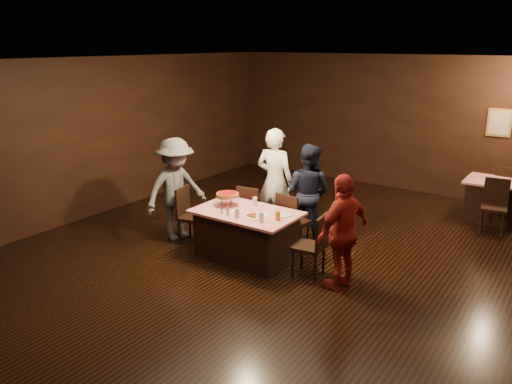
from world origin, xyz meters
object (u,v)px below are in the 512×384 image
(glass_amber, at_px, (278,215))
(plate_empty, at_px, (282,215))
(glass_front_left, at_px, (237,213))
(chair_back_far, at_px, (507,190))
(main_table, at_px, (246,235))
(chair_far_left, at_px, (253,212))
(diner_grey_knit, at_px, (176,189))
(glass_back, at_px, (255,201))
(diner_navy_hoodie, at_px, (308,193))
(pizza_stand, at_px, (228,195))
(diner_white_jacket, at_px, (275,181))
(back_table, at_px, (501,202))
(chair_end_left, at_px, (193,216))
(chair_end_right, at_px, (309,245))
(chair_far_right, at_px, (293,221))
(glass_front_right, at_px, (262,217))
(chair_back_near, at_px, (494,207))
(diner_red_shirt, at_px, (343,232))

(glass_amber, bearing_deg, plate_empty, 104.04)
(glass_amber, bearing_deg, glass_front_left, -155.56)
(chair_back_far, bearing_deg, main_table, 62.23)
(chair_far_left, height_order, glass_front_left, chair_far_left)
(diner_grey_knit, relative_size, glass_back, 12.48)
(diner_navy_hoodie, xyz_separation_m, pizza_stand, (-0.79, -1.18, 0.12))
(diner_white_jacket, relative_size, diner_grey_knit, 1.07)
(main_table, bearing_deg, glass_amber, -4.76)
(back_table, distance_m, plate_empty, 4.62)
(diner_white_jacket, height_order, diner_navy_hoodie, diner_white_jacket)
(chair_end_left, xyz_separation_m, chair_end_right, (2.20, 0.00, 0.00))
(chair_far_right, xyz_separation_m, glass_front_left, (-0.35, -1.05, 0.37))
(chair_far_left, xyz_separation_m, glass_amber, (1.00, -0.80, 0.37))
(chair_far_left, height_order, glass_back, chair_far_left)
(glass_front_right, bearing_deg, back_table, 60.10)
(glass_front_left, bearing_deg, chair_end_left, 165.38)
(chair_far_left, xyz_separation_m, chair_end_right, (1.50, -0.75, 0.00))
(chair_end_left, height_order, diner_white_jacket, diner_white_jacket)
(chair_far_left, relative_size, pizza_stand, 2.50)
(chair_back_far, bearing_deg, chair_back_near, 94.37)
(chair_end_right, xyz_separation_m, plate_empty, (-0.55, 0.15, 0.30))
(pizza_stand, bearing_deg, glass_front_left, -37.87)
(chair_far_right, distance_m, chair_back_near, 3.66)
(plate_empty, bearing_deg, main_table, -164.74)
(pizza_stand, bearing_deg, diner_white_jacket, 82.56)
(chair_end_left, bearing_deg, glass_back, -85.64)
(glass_amber, bearing_deg, back_table, 60.47)
(chair_end_left, xyz_separation_m, diner_grey_knit, (-0.37, 0.00, 0.40))
(diner_navy_hoodie, xyz_separation_m, glass_back, (-0.44, -0.93, 0.01))
(diner_white_jacket, height_order, diner_grey_knit, diner_white_jacket)
(chair_end_left, relative_size, glass_amber, 6.79)
(plate_empty, relative_size, glass_front_left, 1.79)
(chair_back_near, height_order, glass_front_left, chair_back_near)
(chair_end_right, xyz_separation_m, chair_back_near, (1.84, 3.38, 0.00))
(diner_red_shirt, relative_size, plate_empty, 6.47)
(diner_red_shirt, bearing_deg, diner_navy_hoodie, -120.33)
(chair_back_near, relative_size, chair_back_far, 1.00)
(glass_amber, bearing_deg, chair_back_far, 63.68)
(chair_end_right, xyz_separation_m, glass_front_right, (-0.65, -0.25, 0.37))
(main_table, distance_m, diner_grey_knit, 1.54)
(plate_empty, relative_size, glass_front_right, 1.79)
(chair_far_left, xyz_separation_m, chair_end_left, (-0.70, -0.75, 0.00))
(main_table, distance_m, chair_back_far, 5.53)
(chair_back_near, distance_m, glass_front_left, 4.69)
(glass_front_left, bearing_deg, chair_far_left, 113.20)
(diner_white_jacket, xyz_separation_m, glass_front_right, (0.70, -1.44, -0.09))
(chair_far_right, distance_m, diner_grey_knit, 2.05)
(chair_back_far, bearing_deg, chair_far_right, 61.50)
(glass_front_left, distance_m, glass_front_right, 0.40)
(diner_white_jacket, xyz_separation_m, diner_red_shirt, (1.89, -1.24, -0.13))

